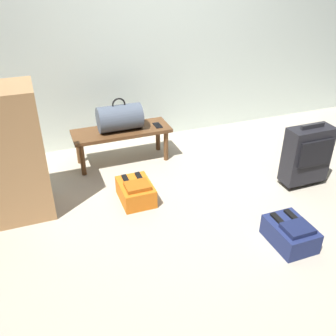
% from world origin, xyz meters
% --- Properties ---
extents(ground_plane, '(6.60, 6.60, 0.00)m').
position_xyz_m(ground_plane, '(0.00, 0.00, 0.00)').
color(ground_plane, '#B2A893').
extents(back_wall, '(6.00, 0.10, 2.80)m').
position_xyz_m(back_wall, '(0.00, 1.60, 1.40)').
color(back_wall, silver).
rests_on(back_wall, ground).
extents(bench, '(1.00, 0.36, 0.37)m').
position_xyz_m(bench, '(-0.50, 1.06, 0.31)').
color(bench, brown).
rests_on(bench, ground).
extents(duffel_bag_slate, '(0.44, 0.26, 0.34)m').
position_xyz_m(duffel_bag_slate, '(-0.51, 1.06, 0.50)').
color(duffel_bag_slate, '#475160').
rests_on(duffel_bag_slate, bench).
extents(cell_phone, '(0.07, 0.14, 0.01)m').
position_xyz_m(cell_phone, '(-0.12, 1.02, 0.37)').
color(cell_phone, black).
rests_on(cell_phone, bench).
extents(suitcase_upright_charcoal, '(0.43, 0.21, 0.63)m').
position_xyz_m(suitcase_upright_charcoal, '(0.98, 0.01, 0.32)').
color(suitcase_upright_charcoal, black).
rests_on(suitcase_upright_charcoal, ground).
extents(backpack_orange, '(0.28, 0.38, 0.21)m').
position_xyz_m(backpack_orange, '(-0.58, 0.31, 0.09)').
color(backpack_orange, orange).
rests_on(backpack_orange, ground).
extents(backpack_navy, '(0.28, 0.38, 0.21)m').
position_xyz_m(backpack_navy, '(0.35, -0.66, 0.09)').
color(backpack_navy, navy).
rests_on(backpack_navy, ground).
extents(side_cabinet, '(0.56, 0.44, 1.10)m').
position_xyz_m(side_cabinet, '(-1.56, 0.49, 0.55)').
color(side_cabinet, '#A87A4C').
rests_on(side_cabinet, ground).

